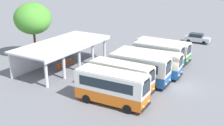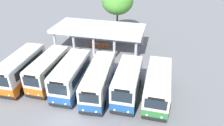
% 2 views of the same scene
% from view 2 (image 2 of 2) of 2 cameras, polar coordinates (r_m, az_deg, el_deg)
% --- Properties ---
extents(ground_plane, '(180.00, 180.00, 0.00)m').
position_cam_2_polar(ground_plane, '(20.62, -10.99, -14.39)').
color(ground_plane, slate).
extents(city_bus_nearest_orange, '(2.60, 7.36, 3.35)m').
position_cam_2_polar(city_bus_nearest_orange, '(25.98, -23.12, -1.26)').
color(city_bus_nearest_orange, black).
rests_on(city_bus_nearest_orange, ground).
extents(city_bus_second_in_row, '(2.26, 7.05, 3.20)m').
position_cam_2_polar(city_bus_second_in_row, '(24.87, -16.63, -1.60)').
color(city_bus_second_in_row, black).
rests_on(city_bus_second_in_row, ground).
extents(city_bus_middle_cream, '(2.65, 7.04, 3.36)m').
position_cam_2_polar(city_bus_middle_cream, '(23.05, -10.87, -3.22)').
color(city_bus_middle_cream, black).
rests_on(city_bus_middle_cream, ground).
extents(city_bus_fourth_amber, '(2.77, 8.08, 3.09)m').
position_cam_2_polar(city_bus_fourth_amber, '(22.28, -3.53, -4.36)').
color(city_bus_fourth_amber, black).
rests_on(city_bus_fourth_amber, ground).
extents(city_bus_fifth_blue, '(2.50, 6.58, 3.32)m').
position_cam_2_polar(city_bus_fifth_blue, '(21.63, 4.16, -5.17)').
color(city_bus_fifth_blue, black).
rests_on(city_bus_fifth_blue, ground).
extents(city_bus_far_end_green, '(2.49, 7.59, 2.99)m').
position_cam_2_polar(city_bus_far_end_green, '(21.99, 12.21, -5.72)').
color(city_bus_far_end_green, black).
rests_on(city_bus_far_end_green, ground).
extents(terminal_canopy, '(13.29, 6.27, 3.40)m').
position_cam_2_polar(terminal_canopy, '(32.39, -3.27, 8.77)').
color(terminal_canopy, silver).
rests_on(terminal_canopy, ground).
extents(waiting_chair_end_by_column, '(0.45, 0.45, 0.86)m').
position_cam_2_polar(waiting_chair_end_by_column, '(32.92, -5.53, 5.01)').
color(waiting_chair_end_by_column, slate).
rests_on(waiting_chair_end_by_column, ground).
extents(waiting_chair_second_from_end, '(0.45, 0.45, 0.86)m').
position_cam_2_polar(waiting_chair_second_from_end, '(32.68, -4.54, 4.86)').
color(waiting_chair_second_from_end, slate).
rests_on(waiting_chair_second_from_end, ground).
extents(waiting_chair_middle_seat, '(0.45, 0.45, 0.86)m').
position_cam_2_polar(waiting_chair_middle_seat, '(32.43, -3.56, 4.70)').
color(waiting_chair_middle_seat, slate).
rests_on(waiting_chair_middle_seat, ground).
extents(waiting_chair_fourth_seat, '(0.45, 0.45, 0.86)m').
position_cam_2_polar(waiting_chair_fourth_seat, '(32.36, -2.46, 4.68)').
color(waiting_chair_fourth_seat, slate).
rests_on(waiting_chair_fourth_seat, ground).
extents(waiting_chair_fifth_seat, '(0.45, 0.45, 0.86)m').
position_cam_2_polar(waiting_chair_fifth_seat, '(32.13, -1.44, 4.51)').
color(waiting_chair_fifth_seat, slate).
rests_on(waiting_chair_fifth_seat, ground).
extents(roadside_tree_behind_canopy, '(5.26, 5.26, 8.01)m').
position_cam_2_polar(roadside_tree_behind_canopy, '(36.56, 1.48, 16.32)').
color(roadside_tree_behind_canopy, brown).
rests_on(roadside_tree_behind_canopy, ground).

